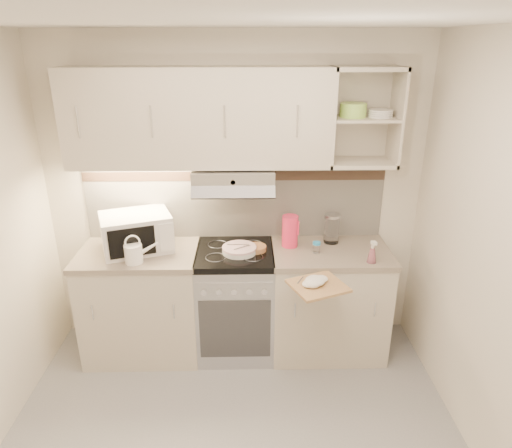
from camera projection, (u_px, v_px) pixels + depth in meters
The scene contains 16 objects.
room_shell at pixel (230, 189), 2.59m from camera, with size 3.04×2.84×2.52m.
base_cabinet_left at pixel (143, 304), 3.70m from camera, with size 0.90×0.60×0.86m, color beige.
worktop_left at pixel (138, 254), 3.53m from camera, with size 0.92×0.62×0.04m, color gray.
base_cabinet_right at pixel (327, 302), 3.72m from camera, with size 0.90×0.60×0.86m, color beige.
worktop_right at pixel (331, 252), 3.56m from camera, with size 0.92×0.62×0.04m, color gray.
electric_range at pixel (236, 301), 3.70m from camera, with size 0.60×0.60×0.90m.
microwave at pixel (136, 232), 3.51m from camera, with size 0.61×0.53×0.29m.
watering_can at pixel (135, 253), 3.32m from camera, with size 0.25×0.15×0.22m.
plate_stack at pixel (239, 250), 3.50m from camera, with size 0.26×0.26×0.06m.
bread_loaf at pixel (256, 248), 3.53m from camera, with size 0.16×0.16×0.04m, color #975D3A.
pink_pitcher at pixel (290, 231), 3.58m from camera, with size 0.14×0.13×0.25m.
glass_jar at pixel (332, 228), 3.64m from camera, with size 0.13×0.13×0.24m.
spice_jar at pixel (316, 247), 3.49m from camera, with size 0.06×0.06×0.09m.
spray_bottle at pixel (372, 253), 3.33m from camera, with size 0.07×0.07×0.18m.
cutting_board at pixel (318, 286), 3.09m from camera, with size 0.35×0.31×0.02m, color tan.
dish_towel at pixel (314, 278), 3.10m from camera, with size 0.23×0.20×0.06m, color white, non-canonical shape.
Camera 1 is at (0.10, -2.11, 2.40)m, focal length 32.00 mm.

